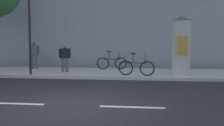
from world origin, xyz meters
TOP-DOWN VIEW (x-y plane):
  - ground_plane at (0.00, 0.00)m, footprint 80.00×80.00m
  - sidewalk_curb at (0.00, 7.00)m, footprint 36.00×4.00m
  - lane_markings at (-0.00, 0.00)m, footprint 25.80×0.16m
  - traffic_light at (-3.60, 5.24)m, footprint 0.24×0.45m
  - poster_column at (3.84, 6.09)m, footprint 0.99×0.99m
  - pedestrian_with_bag at (-2.20, 6.55)m, footprint 0.58×0.50m
  - pedestrian_tallest at (-4.53, 7.97)m, footprint 0.58×0.33m
  - bicycle_leaning at (0.15, 8.19)m, footprint 1.74×0.43m
  - bicycle_upright at (1.67, 5.57)m, footprint 1.76×0.33m

SIDE VIEW (x-z plane):
  - ground_plane at x=0.00m, z-range 0.00..0.00m
  - lane_markings at x=0.00m, z-range 0.00..0.01m
  - sidewalk_curb at x=0.00m, z-range 0.00..0.15m
  - bicycle_leaning at x=0.15m, z-range -0.01..1.08m
  - bicycle_upright at x=1.67m, z-range -0.01..1.08m
  - pedestrian_with_bag at x=-2.20m, z-range 0.29..1.77m
  - pedestrian_tallest at x=-4.53m, z-range 0.29..1.92m
  - poster_column at x=3.84m, z-range 0.17..3.05m
  - traffic_light at x=-3.60m, z-range 0.91..5.39m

